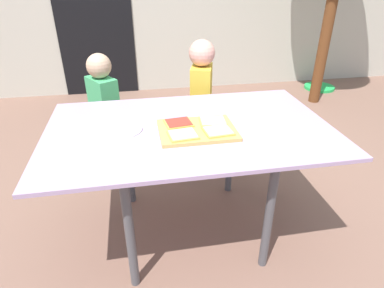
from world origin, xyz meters
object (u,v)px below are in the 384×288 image
(pizza_slice_far_left, at_px, (179,123))
(pizza_slice_near_left, at_px, (183,135))
(pizza_slice_far_right, at_px, (213,121))
(child_right, at_px, (201,99))
(garden_hose_coil, at_px, (319,87))
(plate_white_left, at_px, (121,130))
(child_left, at_px, (104,106))
(cutting_board, at_px, (197,130))
(dining_table, at_px, (189,138))
(pizza_slice_near_right, at_px, (218,131))

(pizza_slice_far_left, xyz_separation_m, pizza_slice_near_left, (0.00, -0.14, 0.00))
(pizza_slice_far_right, xyz_separation_m, child_right, (0.08, 0.69, -0.14))
(pizza_slice_near_left, bearing_deg, garden_hose_coil, 47.67)
(child_right, relative_size, garden_hose_coil, 2.62)
(plate_white_left, distance_m, child_left, 0.84)
(cutting_board, xyz_separation_m, child_right, (0.18, 0.75, -0.12))
(pizza_slice_far_left, xyz_separation_m, plate_white_left, (-0.30, 0.02, -0.02))
(pizza_slice_near_left, distance_m, child_right, 0.87)
(dining_table, relative_size, plate_white_left, 6.74)
(dining_table, xyz_separation_m, garden_hose_coil, (2.21, 2.34, -0.62))
(pizza_slice_far_left, distance_m, plate_white_left, 0.30)
(pizza_slice_near_right, bearing_deg, dining_table, 133.81)
(child_right, bearing_deg, pizza_slice_far_left, -111.23)
(pizza_slice_near_right, distance_m, child_right, 0.83)
(pizza_slice_far_right, distance_m, pizza_slice_near_left, 0.22)
(pizza_slice_near_right, bearing_deg, garden_hose_coil, 49.91)
(cutting_board, relative_size, pizza_slice_far_left, 2.56)
(cutting_board, relative_size, plate_white_left, 1.76)
(dining_table, bearing_deg, pizza_slice_near_left, -111.75)
(cutting_board, xyz_separation_m, plate_white_left, (-0.39, 0.08, -0.00))
(child_left, bearing_deg, plate_white_left, -79.73)
(pizza_slice_near_right, distance_m, plate_white_left, 0.50)
(plate_white_left, bearing_deg, pizza_slice_near_left, -27.09)
(pizza_slice_near_right, xyz_separation_m, child_left, (-0.63, 0.95, -0.20))
(cutting_board, height_order, pizza_slice_near_right, pizza_slice_near_right)
(pizza_slice_near_left, bearing_deg, dining_table, 68.25)
(dining_table, distance_m, pizza_slice_near_left, 0.18)
(pizza_slice_near_right, distance_m, pizza_slice_near_left, 0.18)
(dining_table, relative_size, garden_hose_coil, 3.81)
(cutting_board, distance_m, pizza_slice_near_left, 0.11)
(pizza_slice_near_right, relative_size, plate_white_left, 0.68)
(garden_hose_coil, bearing_deg, pizza_slice_far_right, -131.46)
(dining_table, distance_m, pizza_slice_far_right, 0.16)
(garden_hose_coil, bearing_deg, child_left, -150.74)
(pizza_slice_far_right, height_order, pizza_slice_near_left, same)
(plate_white_left, distance_m, child_right, 0.88)
(pizza_slice_far_right, distance_m, child_left, 1.07)
(pizza_slice_far_right, relative_size, child_right, 0.14)
(pizza_slice_near_left, bearing_deg, cutting_board, 39.77)
(dining_table, distance_m, plate_white_left, 0.37)
(dining_table, height_order, child_left, child_left)
(pizza_slice_far_left, xyz_separation_m, child_left, (-0.45, 0.82, -0.20))
(dining_table, distance_m, pizza_slice_near_right, 0.20)
(cutting_board, xyz_separation_m, pizza_slice_far_left, (-0.09, 0.07, 0.02))
(dining_table, height_order, pizza_slice_near_right, pizza_slice_near_right)
(dining_table, distance_m, pizza_slice_far_left, 0.11)
(pizza_slice_far_right, height_order, child_left, child_left)
(cutting_board, distance_m, child_left, 1.06)
(child_left, bearing_deg, dining_table, -58.60)
(dining_table, height_order, child_right, child_right)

